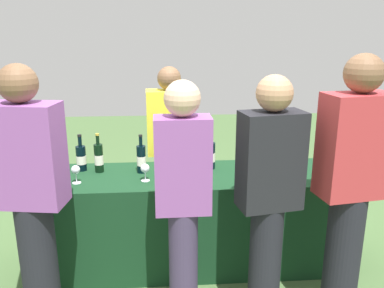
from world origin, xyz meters
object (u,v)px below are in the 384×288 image
at_px(wine_bottle_2, 141,159).
at_px(guest_1, 183,196).
at_px(wine_glass_2, 169,167).
at_px(wine_glass_3, 264,163).
at_px(wine_glass_4, 287,166).
at_px(guest_3, 351,183).
at_px(wine_bottle_0, 81,158).
at_px(wine_glass_0, 76,171).
at_px(wine_glass_1, 145,169).
at_px(server_pouring, 170,146).
at_px(wine_bottle_4, 211,155).
at_px(menu_board, 266,173).
at_px(wine_bottle_3, 186,157).
at_px(wine_bottle_5, 270,153).
at_px(guest_2, 269,194).
at_px(guest_0, 31,192).
at_px(wine_bottle_1, 99,158).

xyz_separation_m(wine_bottle_2, guest_1, (0.29, -0.76, -0.00)).
relative_size(wine_glass_2, wine_glass_3, 1.07).
height_order(wine_glass_4, guest_3, guest_3).
xyz_separation_m(wine_bottle_2, guest_3, (1.36, -0.76, 0.06)).
relative_size(wine_bottle_0, guest_3, 0.17).
relative_size(wine_glass_0, wine_glass_1, 1.03).
height_order(wine_glass_0, server_pouring, server_pouring).
distance_m(wine_bottle_4, menu_board, 1.08).
height_order(wine_bottle_0, guest_3, guest_3).
distance_m(wine_bottle_0, wine_bottle_3, 0.85).
bearing_deg(wine_bottle_3, wine_bottle_0, 176.55).
xyz_separation_m(wine_glass_3, menu_board, (0.27, 0.90, -0.42)).
bearing_deg(menu_board, wine_bottle_2, -151.77).
height_order(wine_bottle_5, guest_2, guest_2).
bearing_deg(wine_glass_3, menu_board, 73.30).
relative_size(wine_glass_4, guest_0, 0.08).
xyz_separation_m(wine_glass_0, wine_glass_3, (1.44, 0.07, -0.00)).
distance_m(server_pouring, menu_board, 1.09).
bearing_deg(guest_1, wine_bottle_2, 110.36).
xyz_separation_m(wine_bottle_1, wine_bottle_4, (0.90, 0.02, -0.00)).
distance_m(wine_bottle_3, wine_glass_2, 0.25).
bearing_deg(wine_bottle_1, wine_glass_2, -20.91).
bearing_deg(wine_glass_2, server_pouring, 88.14).
bearing_deg(wine_bottle_0, wine_bottle_2, -9.87).
bearing_deg(wine_glass_3, wine_bottle_3, 164.95).
bearing_deg(wine_bottle_5, wine_glass_4, -78.88).
distance_m(wine_glass_3, guest_1, 0.92).
bearing_deg(wine_glass_4, wine_glass_3, 148.48).
relative_size(wine_bottle_3, guest_1, 0.18).
xyz_separation_m(wine_bottle_2, wine_glass_4, (1.12, -0.22, -0.01)).
relative_size(wine_bottle_1, guest_2, 0.19).
relative_size(wine_bottle_2, wine_glass_0, 2.24).
distance_m(wine_bottle_2, wine_glass_4, 1.14).
bearing_deg(guest_1, wine_bottle_0, 131.99).
bearing_deg(menu_board, guest_3, -89.18).
height_order(wine_glass_4, guest_1, guest_1).
height_order(guest_3, menu_board, guest_3).
xyz_separation_m(wine_glass_0, menu_board, (1.71, 0.98, -0.42)).
bearing_deg(server_pouring, guest_3, 129.03).
height_order(server_pouring, guest_3, guest_3).
height_order(wine_glass_2, menu_board, wine_glass_2).
relative_size(wine_bottle_1, guest_3, 0.18).
bearing_deg(wine_bottle_3, wine_bottle_1, 179.74).
xyz_separation_m(server_pouring, guest_3, (1.12, -1.28, 0.11)).
xyz_separation_m(guest_0, guest_2, (1.47, -0.07, -0.03)).
relative_size(wine_bottle_2, wine_glass_2, 2.12).
xyz_separation_m(wine_bottle_0, guest_1, (0.78, -0.85, 0.01)).
bearing_deg(wine_bottle_4, wine_bottle_5, 0.99).
xyz_separation_m(wine_bottle_0, server_pouring, (0.73, 0.43, -0.04)).
xyz_separation_m(wine_glass_1, guest_1, (0.26, -0.57, 0.02)).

